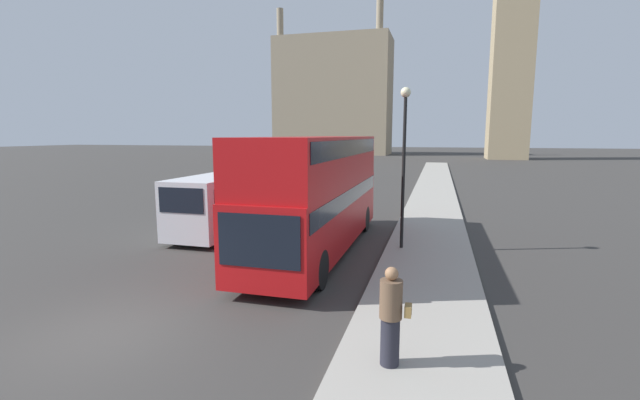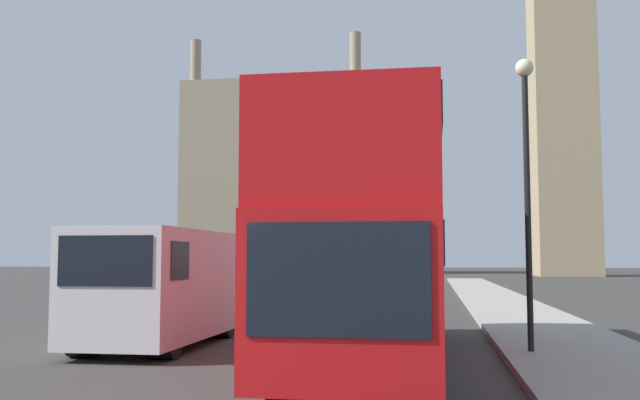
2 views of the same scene
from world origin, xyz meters
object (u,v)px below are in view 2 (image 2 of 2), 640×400
Objects in this scene: white_van at (160,284)px; parked_sedan at (320,282)px; street_lamp at (526,157)px; red_double_decker_bus at (374,237)px.

white_van is 1.25× the size of parked_sedan.
white_van is at bearing 175.42° from street_lamp.
street_lamp is (2.96, 0.78, 1.58)m from red_double_decker_bus.
red_double_decker_bus is at bearing -78.77° from parked_sedan.
street_lamp is at bearing 14.71° from red_double_decker_bus.
parked_sedan is (-4.98, 25.07, -1.70)m from red_double_decker_bus.
red_double_decker_bus is 1.88× the size of street_lamp.
street_lamp is 25.77m from parked_sedan.
white_van is at bearing -89.71° from parked_sedan.
white_van reaches higher than parked_sedan.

